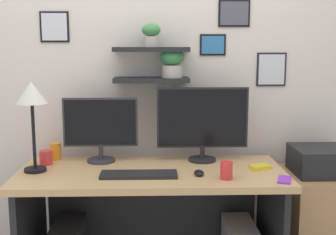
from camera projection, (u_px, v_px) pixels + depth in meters
The scene contains 14 objects.
back_wall_assembly at pixel (152, 66), 2.96m from camera, with size 4.40×0.24×2.70m.
desk at pixel (152, 201), 2.72m from camera, with size 1.60×0.68×0.75m.
monitor_left at pixel (101, 127), 2.80m from camera, with size 0.48×0.18×0.41m.
monitor_right at pixel (202, 121), 2.81m from camera, with size 0.59×0.18×0.48m.
keyboard at pixel (139, 175), 2.51m from camera, with size 0.44×0.14×0.02m, color black.
computer_mouse at pixel (199, 173), 2.52m from camera, with size 0.06×0.09×0.03m, color black.
desk_lamp at pixel (32, 99), 2.54m from camera, with size 0.18×0.18×0.54m.
cell_phone at pixel (285, 180), 2.43m from camera, with size 0.07×0.14×0.01m, color purple.
coffee_mug at pixel (46, 157), 2.75m from camera, with size 0.08×0.08×0.09m, color red.
pen_cup at pixel (226, 170), 2.45m from camera, with size 0.07×0.07×0.10m, color red.
scissors_tray at pixel (260, 167), 2.65m from camera, with size 0.12×0.08×0.02m, color yellow.
water_cup at pixel (56, 151), 2.86m from camera, with size 0.07×0.07×0.11m, color orange.
drawer_cabinet at pixel (319, 223), 2.87m from camera, with size 0.44×0.50×0.68m, color tan.
printer at pixel (323, 161), 2.81m from camera, with size 0.38×0.34×0.17m, color black.
Camera 1 is at (0.02, -2.54, 1.49)m, focal length 46.79 mm.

